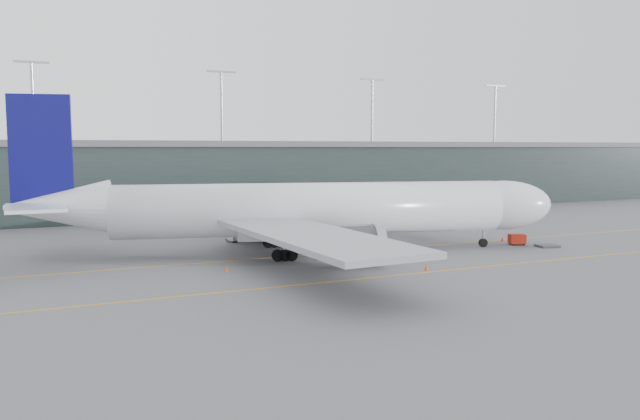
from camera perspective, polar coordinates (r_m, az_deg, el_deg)
name	(u,v)px	position (r m, az deg, el deg)	size (l,w,h in m)	color
ground	(284,251)	(84.01, -3.35, -3.78)	(320.00, 320.00, 0.00)	#535358
taxiline_a	(295,256)	(80.33, -2.33, -4.20)	(160.00, 0.25, 0.02)	orange
taxiline_b	(352,280)	(66.03, 2.90, -6.38)	(160.00, 0.25, 0.02)	orange
taxiline_lead_main	(269,231)	(104.28, -4.72, -1.92)	(0.25, 60.00, 0.02)	orange
terminal	(188,176)	(138.73, -11.98, 3.02)	(240.00, 36.00, 29.00)	#1E2A29
main_aircraft	(308,210)	(81.76, -1.07, -0.02)	(71.44, 65.99, 20.21)	silver
jet_bridge	(334,200)	(111.42, 1.32, 0.96)	(15.39, 43.05, 6.14)	#27272B
gse_cart	(517,239)	(93.46, 17.57, -2.54)	(2.58, 2.08, 1.53)	#A61C0B
baggage_dolly	(547,246)	(92.96, 20.06, -3.09)	(2.81, 2.25, 0.28)	#343439
uld_a	(235,236)	(92.48, -7.81, -2.35)	(2.38, 2.14, 1.79)	#3B3C40
uld_b	(234,234)	(93.96, -7.83, -2.16)	(2.56, 2.24, 2.00)	#3B3C40
uld_c	(258,235)	(92.57, -5.65, -2.25)	(2.40, 2.01, 2.01)	#3B3C40
cone_nose	(502,239)	(96.53, 16.33, -2.54)	(0.46, 0.46, 0.73)	red
cone_wing_stbd	(426,267)	(71.79, 9.68, -5.19)	(0.45, 0.45, 0.72)	#DC450C
cone_wing_port	(301,234)	(97.57, -1.77, -2.20)	(0.50, 0.50, 0.80)	red
cone_tail	(226,269)	(70.84, -8.55, -5.34)	(0.42, 0.42, 0.67)	#F13E0D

